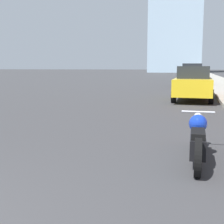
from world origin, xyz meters
TOP-DOWN VIEW (x-y plane):
  - sidewalk at (5.76, 40.00)m, footprint 2.94×240.00m
  - motorcycle at (3.21, 4.10)m, footprint 0.62×2.30m
  - parked_car_yellow at (3.12, 14.09)m, footprint 1.85×4.62m
  - parked_car_black at (2.99, 25.45)m, footprint 2.02×3.88m
  - parked_car_green at (2.88, 36.52)m, footprint 2.03×4.49m
  - parked_car_blue at (3.15, 47.67)m, footprint 2.34×4.69m

SIDE VIEW (x-z plane):
  - sidewalk at x=5.76m, z-range 0.00..0.15m
  - motorcycle at x=3.21m, z-range -0.01..0.74m
  - parked_car_green at x=2.88m, z-range 0.01..1.57m
  - parked_car_yellow at x=3.12m, z-range 0.01..1.62m
  - parked_car_blue at x=3.15m, z-range 0.01..1.71m
  - parked_car_black at x=2.99m, z-range -0.02..1.84m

